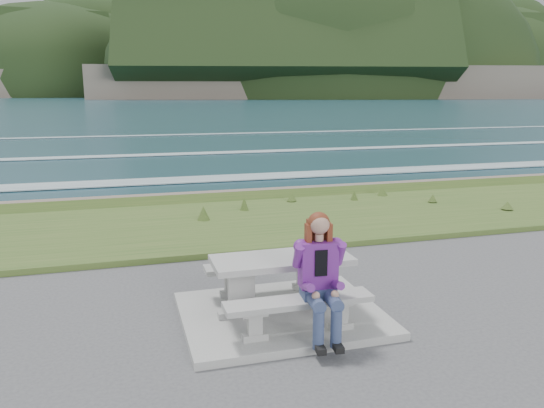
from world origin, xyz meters
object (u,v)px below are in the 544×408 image
at_px(bench_landward, 299,307).
at_px(seated_woman, 321,294).
at_px(picnic_table, 282,269).
at_px(bench_seaward, 267,269).

height_order(bench_landward, seated_woman, seated_woman).
xyz_separation_m(bench_landward, seated_woman, (0.22, -0.14, 0.19)).
bearing_deg(picnic_table, bench_landward, -90.00).
height_order(bench_landward, bench_seaward, same).
bearing_deg(picnic_table, bench_seaward, 90.00).
bearing_deg(seated_woman, bench_seaward, 103.81).
xyz_separation_m(bench_seaward, seated_woman, (0.22, -1.54, 0.19)).
distance_m(bench_landward, seated_woman, 0.33).
bearing_deg(bench_seaward, picnic_table, -90.00).
height_order(bench_seaward, seated_woman, seated_woman).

